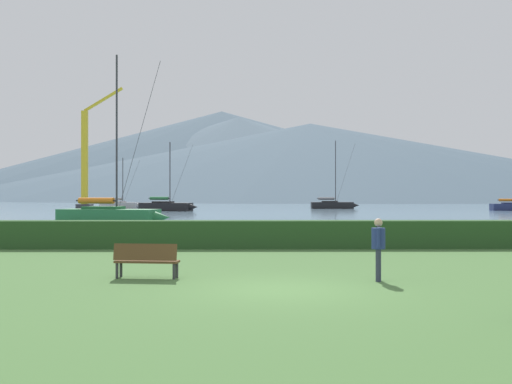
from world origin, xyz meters
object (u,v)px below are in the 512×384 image
object	(u,v)px
sailboat_slip_0	(167,206)
sailboat_slip_8	(333,205)
dock_crane	(86,166)
sailboat_slip_3	(110,215)
person_standing_walker	(378,244)
sailboat_slip_2	(120,205)
park_bench_near_path	(146,259)

from	to	relation	value
sailboat_slip_0	sailboat_slip_8	distance (m)	26.23
dock_crane	sailboat_slip_3	bearing A→B (deg)	-72.31
sailboat_slip_0	person_standing_walker	size ratio (longest dim) A/B	5.48
sailboat_slip_2	dock_crane	bearing A→B (deg)	-100.55
person_standing_walker	dock_crane	world-z (taller)	dock_crane
sailboat_slip_2	sailboat_slip_8	world-z (taller)	sailboat_slip_8
sailboat_slip_0	person_standing_walker	xyz separation A→B (m)	(14.43, -63.13, 0.32)
sailboat_slip_0	person_standing_walker	world-z (taller)	sailboat_slip_0
sailboat_slip_3	sailboat_slip_2	bearing A→B (deg)	114.66
dock_crane	sailboat_slip_0	bearing A→B (deg)	-26.92
sailboat_slip_3	sailboat_slip_8	size ratio (longest dim) A/B	1.21
sailboat_slip_8	park_bench_near_path	world-z (taller)	sailboat_slip_8
sailboat_slip_0	dock_crane	world-z (taller)	dock_crane
sailboat_slip_3	person_standing_walker	distance (m)	31.68
park_bench_near_path	person_standing_walker	bearing A→B (deg)	1.21
sailboat_slip_2	park_bench_near_path	size ratio (longest dim) A/B	4.37
park_bench_near_path	sailboat_slip_8	bearing A→B (deg)	84.85
sailboat_slip_0	sailboat_slip_2	xyz separation A→B (m)	(-9.03, 13.57, -0.08)
person_standing_walker	sailboat_slip_3	bearing A→B (deg)	128.66
sailboat_slip_8	park_bench_near_path	distance (m)	75.80
sailboat_slip_3	dock_crane	xyz separation A→B (m)	(-13.02, 40.83, 5.42)
sailboat_slip_2	person_standing_walker	world-z (taller)	sailboat_slip_2
person_standing_walker	sailboat_slip_2	bearing A→B (deg)	120.00
sailboat_slip_3	sailboat_slip_8	world-z (taller)	sailboat_slip_3
park_bench_near_path	person_standing_walker	xyz separation A→B (m)	(6.20, -0.57, 0.44)
sailboat_slip_2	sailboat_slip_3	distance (m)	49.11
sailboat_slip_8	dock_crane	size ratio (longest dim) A/B	0.59
sailboat_slip_2	dock_crane	size ratio (longest dim) A/B	0.45
sailboat_slip_2	sailboat_slip_3	bearing A→B (deg)	-64.89
sailboat_slip_3	person_standing_walker	xyz separation A→B (m)	(13.73, -28.55, 0.26)
sailboat_slip_0	sailboat_slip_2	distance (m)	16.30
park_bench_near_path	person_standing_walker	distance (m)	6.24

